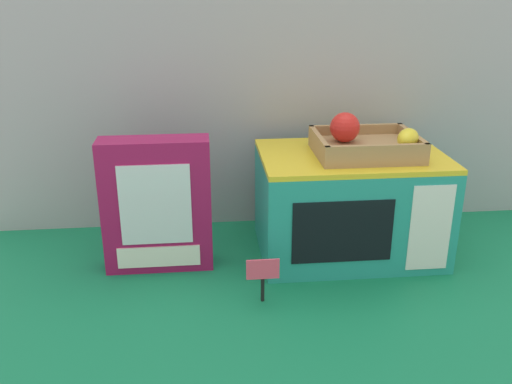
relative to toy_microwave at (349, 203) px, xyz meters
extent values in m
plane|color=#147A4C|center=(-0.13, 0.00, -0.13)|extent=(1.70, 1.70, 0.00)
cube|color=#A0A3A8|center=(-0.13, 0.22, 0.22)|extent=(1.61, 0.03, 0.70)
cube|color=teal|center=(0.00, 0.00, -0.01)|extent=(0.44, 0.29, 0.25)
cube|color=yellow|center=(0.00, 0.00, 0.12)|extent=(0.44, 0.29, 0.01)
cube|color=black|center=(-0.05, -0.15, -0.01)|extent=(0.23, 0.01, 0.15)
cube|color=white|center=(0.15, -0.15, -0.01)|extent=(0.10, 0.01, 0.21)
cube|color=#A37F51|center=(0.03, -0.02, 0.14)|extent=(0.24, 0.19, 0.03)
cube|color=#A37F51|center=(0.03, -0.10, 0.17)|extent=(0.24, 0.01, 0.02)
cube|color=#A37F51|center=(0.03, 0.07, 0.17)|extent=(0.24, 0.01, 0.02)
cube|color=#A37F51|center=(-0.09, -0.02, 0.17)|extent=(0.01, 0.19, 0.02)
cube|color=#A37F51|center=(0.14, -0.02, 0.17)|extent=(0.01, 0.19, 0.02)
ellipsoid|color=yellow|center=(0.11, -0.06, 0.18)|extent=(0.08, 0.09, 0.05)
sphere|color=red|center=(-0.02, 0.01, 0.19)|extent=(0.07, 0.07, 0.07)
cube|color=#99144C|center=(-0.46, -0.04, 0.03)|extent=(0.25, 0.08, 0.32)
cube|color=silver|center=(-0.46, -0.08, 0.04)|extent=(0.16, 0.00, 0.19)
cube|color=white|center=(-0.46, -0.08, -0.08)|extent=(0.19, 0.00, 0.05)
cylinder|color=black|center=(-0.24, -0.22, -0.10)|extent=(0.01, 0.01, 0.06)
cube|color=#F44C6B|center=(-0.24, -0.22, -0.05)|extent=(0.07, 0.00, 0.05)
camera|label=1|loc=(-0.36, -1.25, 0.52)|focal=39.28mm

